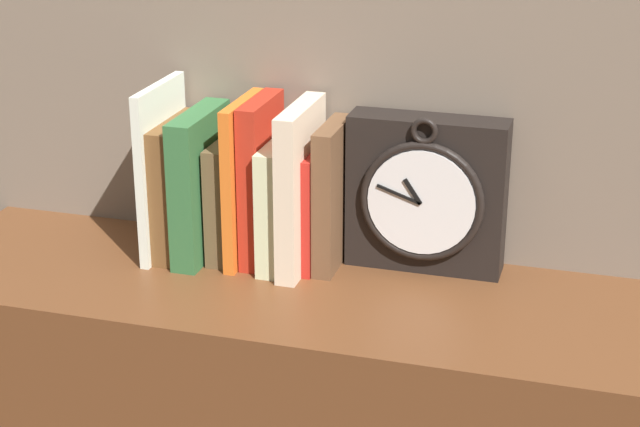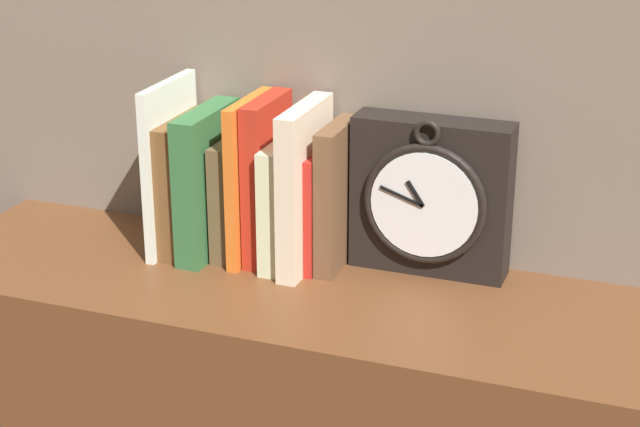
{
  "view_description": "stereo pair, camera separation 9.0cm",
  "coord_description": "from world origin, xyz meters",
  "px_view_note": "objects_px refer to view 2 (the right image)",
  "views": [
    {
      "loc": [
        0.38,
        -1.29,
        1.37
      ],
      "look_at": [
        0.0,
        0.0,
        0.84
      ],
      "focal_mm": 60.0,
      "sensor_mm": 36.0,
      "label": 1
    },
    {
      "loc": [
        0.47,
        -1.26,
        1.37
      ],
      "look_at": [
        0.0,
        0.0,
        0.84
      ],
      "focal_mm": 60.0,
      "sensor_mm": 36.0,
      "label": 2
    }
  ],
  "objects_px": {
    "book_slot0_white": "(171,165)",
    "book_slot7_cream": "(305,187)",
    "clock": "(430,197)",
    "book_slot3_brown": "(235,195)",
    "book_slot4_orange": "(250,179)",
    "book_slot6_cream": "(285,202)",
    "book_slot5_red": "(267,179)",
    "book_slot1_brown": "(187,184)",
    "book_slot2_green": "(208,182)",
    "book_slot8_red": "(322,207)",
    "book_slot9_brown": "(337,196)"
  },
  "relations": [
    {
      "from": "clock",
      "to": "book_slot3_brown",
      "type": "height_order",
      "value": "clock"
    },
    {
      "from": "book_slot2_green",
      "to": "book_slot4_orange",
      "type": "bearing_deg",
      "value": 6.72
    },
    {
      "from": "book_slot6_cream",
      "to": "book_slot9_brown",
      "type": "xyz_separation_m",
      "value": [
        0.08,
        0.01,
        0.01
      ]
    },
    {
      "from": "book_slot5_red",
      "to": "book_slot6_cream",
      "type": "distance_m",
      "value": 0.04
    },
    {
      "from": "clock",
      "to": "book_slot7_cream",
      "type": "bearing_deg",
      "value": -166.04
    },
    {
      "from": "book_slot1_brown",
      "to": "book_slot8_red",
      "type": "height_order",
      "value": "book_slot1_brown"
    },
    {
      "from": "book_slot0_white",
      "to": "book_slot7_cream",
      "type": "height_order",
      "value": "book_slot0_white"
    },
    {
      "from": "book_slot2_green",
      "to": "book_slot4_orange",
      "type": "relative_size",
      "value": 0.91
    },
    {
      "from": "book_slot4_orange",
      "to": "book_slot6_cream",
      "type": "relative_size",
      "value": 1.31
    },
    {
      "from": "book_slot1_brown",
      "to": "book_slot7_cream",
      "type": "xyz_separation_m",
      "value": [
        0.19,
        -0.0,
        0.02
      ]
    },
    {
      "from": "book_slot1_brown",
      "to": "book_slot6_cream",
      "type": "relative_size",
      "value": 1.1
    },
    {
      "from": "book_slot0_white",
      "to": "book_slot2_green",
      "type": "distance_m",
      "value": 0.06
    },
    {
      "from": "book_slot3_brown",
      "to": "book_slot9_brown",
      "type": "relative_size",
      "value": 0.83
    },
    {
      "from": "book_slot9_brown",
      "to": "book_slot0_white",
      "type": "bearing_deg",
      "value": -175.84
    },
    {
      "from": "book_slot1_brown",
      "to": "book_slot9_brown",
      "type": "height_order",
      "value": "book_slot9_brown"
    },
    {
      "from": "book_slot0_white",
      "to": "book_slot2_green",
      "type": "relative_size",
      "value": 1.17
    },
    {
      "from": "book_slot2_green",
      "to": "book_slot8_red",
      "type": "relative_size",
      "value": 1.27
    },
    {
      "from": "book_slot2_green",
      "to": "book_slot8_red",
      "type": "bearing_deg",
      "value": 5.5
    },
    {
      "from": "clock",
      "to": "book_slot6_cream",
      "type": "relative_size",
      "value": 1.28
    },
    {
      "from": "book_slot3_brown",
      "to": "book_slot6_cream",
      "type": "distance_m",
      "value": 0.08
    },
    {
      "from": "book_slot2_green",
      "to": "book_slot6_cream",
      "type": "distance_m",
      "value": 0.12
    },
    {
      "from": "clock",
      "to": "book_slot9_brown",
      "type": "distance_m",
      "value": 0.13
    },
    {
      "from": "book_slot2_green",
      "to": "book_slot3_brown",
      "type": "relative_size",
      "value": 1.25
    },
    {
      "from": "book_slot7_cream",
      "to": "book_slot1_brown",
      "type": "bearing_deg",
      "value": 178.78
    },
    {
      "from": "book_slot6_cream",
      "to": "book_slot7_cream",
      "type": "relative_size",
      "value": 0.76
    },
    {
      "from": "book_slot6_cream",
      "to": "book_slot9_brown",
      "type": "height_order",
      "value": "book_slot9_brown"
    },
    {
      "from": "book_slot1_brown",
      "to": "book_slot5_red",
      "type": "distance_m",
      "value": 0.13
    },
    {
      "from": "book_slot4_orange",
      "to": "book_slot6_cream",
      "type": "distance_m",
      "value": 0.06
    },
    {
      "from": "clock",
      "to": "book_slot6_cream",
      "type": "distance_m",
      "value": 0.21
    },
    {
      "from": "book_slot4_orange",
      "to": "book_slot9_brown",
      "type": "height_order",
      "value": "book_slot4_orange"
    },
    {
      "from": "book_slot0_white",
      "to": "book_slot6_cream",
      "type": "distance_m",
      "value": 0.18
    },
    {
      "from": "book_slot5_red",
      "to": "book_slot7_cream",
      "type": "distance_m",
      "value": 0.07
    },
    {
      "from": "clock",
      "to": "book_slot1_brown",
      "type": "bearing_deg",
      "value": -173.86
    },
    {
      "from": "book_slot0_white",
      "to": "book_slot8_red",
      "type": "relative_size",
      "value": 1.48
    },
    {
      "from": "book_slot0_white",
      "to": "book_slot6_cream",
      "type": "bearing_deg",
      "value": 2.23
    },
    {
      "from": "clock",
      "to": "book_slot3_brown",
      "type": "relative_size",
      "value": 1.33
    },
    {
      "from": "book_slot3_brown",
      "to": "book_slot5_red",
      "type": "distance_m",
      "value": 0.06
    },
    {
      "from": "book_slot0_white",
      "to": "book_slot1_brown",
      "type": "height_order",
      "value": "book_slot0_white"
    },
    {
      "from": "book_slot1_brown",
      "to": "book_slot2_green",
      "type": "xyz_separation_m",
      "value": [
        0.04,
        -0.0,
        0.01
      ]
    },
    {
      "from": "book_slot0_white",
      "to": "book_slot2_green",
      "type": "xyz_separation_m",
      "value": [
        0.06,
        0.0,
        -0.02
      ]
    },
    {
      "from": "book_slot4_orange",
      "to": "book_slot7_cream",
      "type": "relative_size",
      "value": 1.0
    },
    {
      "from": "book_slot8_red",
      "to": "book_slot9_brown",
      "type": "distance_m",
      "value": 0.03
    },
    {
      "from": "book_slot4_orange",
      "to": "book_slot8_red",
      "type": "distance_m",
      "value": 0.12
    },
    {
      "from": "book_slot0_white",
      "to": "book_slot3_brown",
      "type": "height_order",
      "value": "book_slot0_white"
    },
    {
      "from": "clock",
      "to": "book_slot6_cream",
      "type": "height_order",
      "value": "clock"
    },
    {
      "from": "book_slot0_white",
      "to": "book_slot8_red",
      "type": "height_order",
      "value": "book_slot0_white"
    },
    {
      "from": "book_slot4_orange",
      "to": "book_slot5_red",
      "type": "xyz_separation_m",
      "value": [
        0.03,
        0.01,
        0.0
      ]
    },
    {
      "from": "book_slot8_red",
      "to": "book_slot2_green",
      "type": "bearing_deg",
      "value": -174.5
    },
    {
      "from": "book_slot8_red",
      "to": "book_slot0_white",
      "type": "bearing_deg",
      "value": -175.86
    },
    {
      "from": "book_slot2_green",
      "to": "book_slot6_cream",
      "type": "height_order",
      "value": "book_slot2_green"
    }
  ]
}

